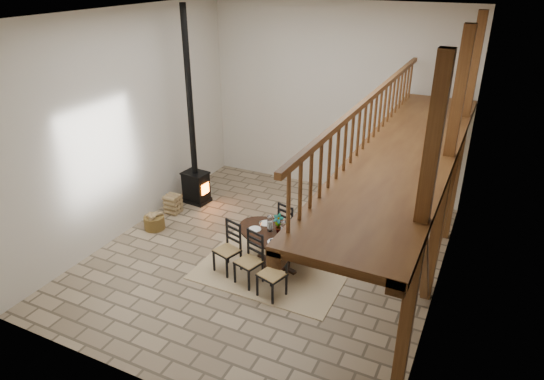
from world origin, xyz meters
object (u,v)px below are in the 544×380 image
at_px(wood_stove, 194,162).
at_px(dining_table, 273,251).
at_px(log_stack, 173,204).
at_px(log_basket, 154,222).

bearing_deg(wood_stove, dining_table, -25.37).
height_order(wood_stove, log_stack, wood_stove).
bearing_deg(log_stack, wood_stove, 77.06).
xyz_separation_m(wood_stove, log_stack, (-0.18, -0.80, -0.88)).
xyz_separation_m(dining_table, wood_stove, (-3.18, 1.92, 0.70)).
bearing_deg(dining_table, log_basket, -168.00).
height_order(log_basket, log_stack, log_stack).
xyz_separation_m(log_basket, log_stack, (-0.08, 0.86, 0.07)).
distance_m(dining_table, wood_stove, 3.78).
bearing_deg(log_stack, log_basket, -84.90).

